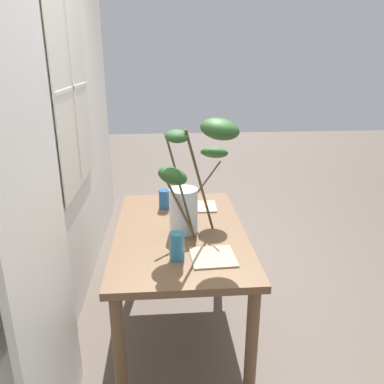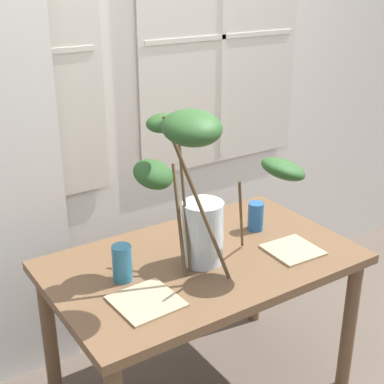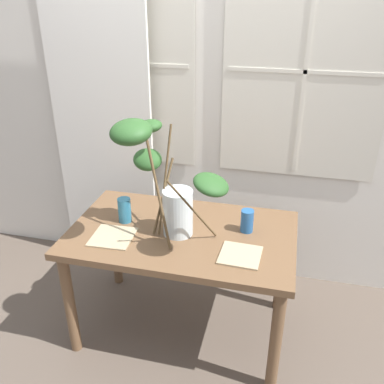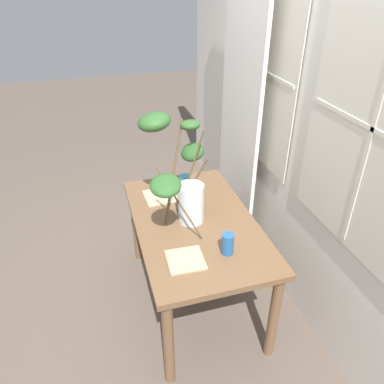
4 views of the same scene
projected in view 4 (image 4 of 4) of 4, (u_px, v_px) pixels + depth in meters
ground at (194, 297)px, 2.85m from camera, size 14.00×14.00×0.00m
back_wall_with_windows at (315, 98)px, 2.25m from camera, size 4.56×0.14×2.99m
curtain_sheer_side at (240, 105)px, 2.94m from camera, size 0.72×0.03×2.47m
dining_table at (195, 232)px, 2.52m from camera, size 1.29×0.78×0.73m
vase_with_branches at (181, 175)px, 2.33m from camera, size 0.67×0.51×0.72m
drinking_glass_blue_left at (185, 184)px, 2.73m from camera, size 0.08×0.08×0.15m
drinking_glass_blue_right at (228, 244)px, 2.16m from camera, size 0.07×0.07×0.13m
plate_square_left at (160, 196)px, 2.72m from camera, size 0.24×0.24×0.01m
plate_square_right at (186, 260)px, 2.13m from camera, size 0.22×0.22×0.01m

